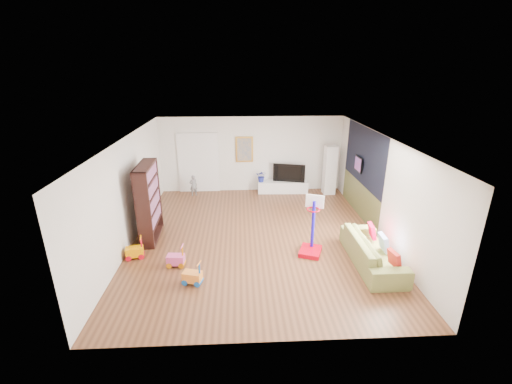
{
  "coord_description": "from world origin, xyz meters",
  "views": [
    {
      "loc": [
        -0.43,
        -8.23,
        4.35
      ],
      "look_at": [
        0.0,
        0.4,
        1.15
      ],
      "focal_mm": 24.0,
      "sensor_mm": 36.0,
      "label": 1
    }
  ],
  "objects_px": {
    "media_console": "(283,187)",
    "basketball_hoop": "(312,226)",
    "bookshelf": "(149,202)",
    "sofa": "(372,251)"
  },
  "relations": [
    {
      "from": "bookshelf",
      "to": "sofa",
      "type": "bearing_deg",
      "value": -18.47
    },
    {
      "from": "media_console",
      "to": "basketball_hoop",
      "type": "xyz_separation_m",
      "value": [
        0.15,
        -4.36,
        0.53
      ]
    },
    {
      "from": "sofa",
      "to": "basketball_hoop",
      "type": "bearing_deg",
      "value": 68.31
    },
    {
      "from": "media_console",
      "to": "bookshelf",
      "type": "distance_m",
      "value": 5.2
    },
    {
      "from": "bookshelf",
      "to": "sofa",
      "type": "xyz_separation_m",
      "value": [
        5.42,
        -1.59,
        -0.68
      ]
    },
    {
      "from": "bookshelf",
      "to": "sofa",
      "type": "distance_m",
      "value": 5.69
    },
    {
      "from": "sofa",
      "to": "basketball_hoop",
      "type": "relative_size",
      "value": 1.53
    },
    {
      "from": "basketball_hoop",
      "to": "bookshelf",
      "type": "bearing_deg",
      "value": -173.68
    },
    {
      "from": "sofa",
      "to": "basketball_hoop",
      "type": "distance_m",
      "value": 1.49
    },
    {
      "from": "media_console",
      "to": "sofa",
      "type": "xyz_separation_m",
      "value": [
        1.48,
        -4.88,
        0.12
      ]
    }
  ]
}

